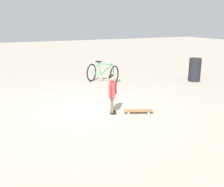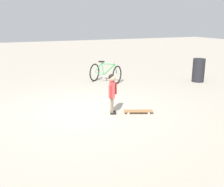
# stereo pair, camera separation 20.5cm
# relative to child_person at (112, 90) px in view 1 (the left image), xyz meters

# --- Properties ---
(ground_plane) EXTENTS (50.00, 50.00, 0.00)m
(ground_plane) POSITION_rel_child_person_xyz_m (-0.48, -0.59, -0.66)
(ground_plane) COLOR #9E9384
(child_person) EXTENTS (0.29, 0.33, 1.06)m
(child_person) POSITION_rel_child_person_xyz_m (0.00, 0.00, 0.00)
(child_person) COLOR brown
(child_person) RESTS_ON ground
(skateboard) EXTENTS (0.47, 0.77, 0.07)m
(skateboard) POSITION_rel_child_person_xyz_m (0.26, 0.65, -0.60)
(skateboard) COLOR olive
(skateboard) RESTS_ON ground
(bicycle_near) EXTENTS (1.28, 1.22, 0.85)m
(bicycle_near) POSITION_rel_child_person_xyz_m (-3.44, 1.21, -0.28)
(bicycle_near) COLOR black
(bicycle_near) RESTS_ON ground
(trash_bin) EXTENTS (0.48, 0.48, 0.93)m
(trash_bin) POSITION_rel_child_person_xyz_m (-2.11, 4.66, -0.19)
(trash_bin) COLOR black
(trash_bin) RESTS_ON ground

